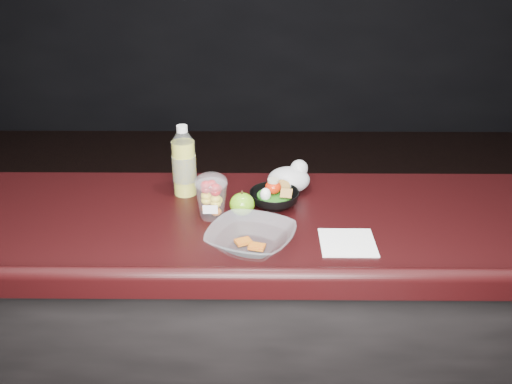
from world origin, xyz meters
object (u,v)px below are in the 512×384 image
(takeout_bowl, at_px, (251,239))
(green_apple, at_px, (242,204))
(lemonade_bottle, at_px, (184,166))
(fruit_cup, at_px, (211,195))
(snack_bowl, at_px, (274,197))

(takeout_bowl, bearing_deg, green_apple, 98.83)
(green_apple, bearing_deg, lemonade_bottle, 142.09)
(fruit_cup, bearing_deg, green_apple, 8.38)
(lemonade_bottle, bearing_deg, green_apple, -37.91)
(snack_bowl, bearing_deg, green_apple, -147.52)
(green_apple, relative_size, takeout_bowl, 0.26)
(snack_bowl, height_order, takeout_bowl, snack_bowl)
(fruit_cup, bearing_deg, lemonade_bottle, 121.62)
(lemonade_bottle, xyz_separation_m, takeout_bowl, (0.23, -0.36, -0.07))
(lemonade_bottle, relative_size, green_apple, 2.95)
(fruit_cup, height_order, green_apple, fruit_cup)
(lemonade_bottle, bearing_deg, takeout_bowl, -57.18)
(green_apple, height_order, snack_bowl, snack_bowl)
(fruit_cup, relative_size, green_apple, 1.79)
(snack_bowl, bearing_deg, fruit_cup, -158.17)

